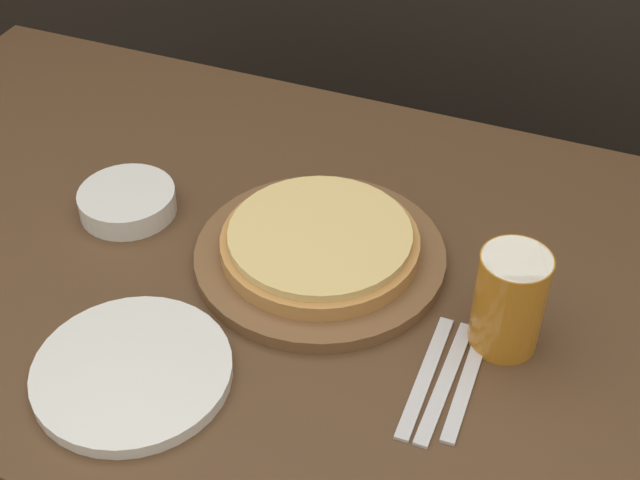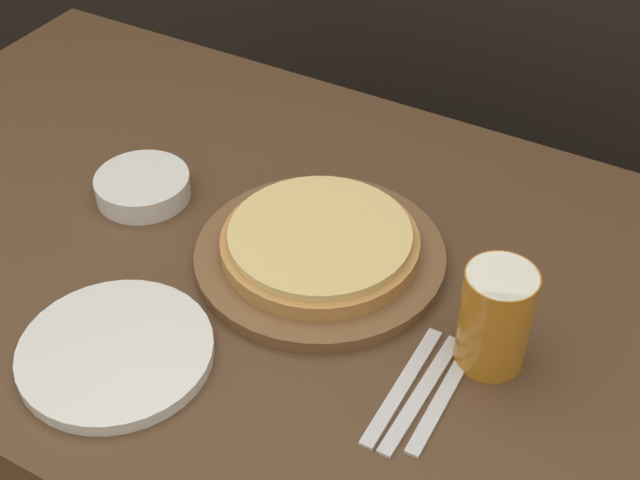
# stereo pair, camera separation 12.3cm
# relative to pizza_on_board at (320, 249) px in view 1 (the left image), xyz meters

# --- Properties ---
(dining_table) EXTENTS (1.52, 0.90, 0.74)m
(dining_table) POSITION_rel_pizza_on_board_xyz_m (-0.08, -0.02, -0.39)
(dining_table) COLOR #4C331E
(dining_table) RESTS_ON ground_plane
(pizza_on_board) EXTENTS (0.35, 0.35, 0.06)m
(pizza_on_board) POSITION_rel_pizza_on_board_xyz_m (0.00, 0.00, 0.00)
(pizza_on_board) COLOR brown
(pizza_on_board) RESTS_ON dining_table
(beer_glass) EXTENTS (0.09, 0.09, 0.14)m
(beer_glass) POSITION_rel_pizza_on_board_xyz_m (0.27, -0.05, 0.05)
(beer_glass) COLOR #B7701E
(beer_glass) RESTS_ON dining_table
(dinner_plate) EXTENTS (0.25, 0.25, 0.02)m
(dinner_plate) POSITION_rel_pizza_on_board_xyz_m (-0.14, -0.28, -0.02)
(dinner_plate) COLOR silver
(dinner_plate) RESTS_ON dining_table
(side_bowl) EXTENTS (0.15, 0.15, 0.04)m
(side_bowl) POSITION_rel_pizza_on_board_xyz_m (-0.31, -0.00, -0.01)
(side_bowl) COLOR silver
(side_bowl) RESTS_ON dining_table
(fork) EXTENTS (0.02, 0.21, 0.00)m
(fork) POSITION_rel_pizza_on_board_xyz_m (0.20, -0.15, -0.02)
(fork) COLOR silver
(fork) RESTS_ON dining_table
(dinner_knife) EXTENTS (0.02, 0.21, 0.00)m
(dinner_knife) POSITION_rel_pizza_on_board_xyz_m (0.23, -0.15, -0.02)
(dinner_knife) COLOR silver
(dinner_knife) RESTS_ON dining_table
(spoon) EXTENTS (0.02, 0.18, 0.00)m
(spoon) POSITION_rel_pizza_on_board_xyz_m (0.25, -0.15, -0.02)
(spoon) COLOR silver
(spoon) RESTS_ON dining_table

